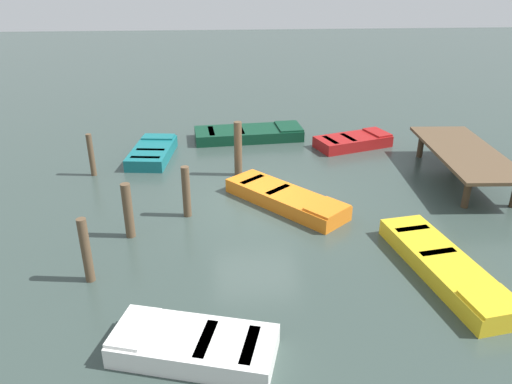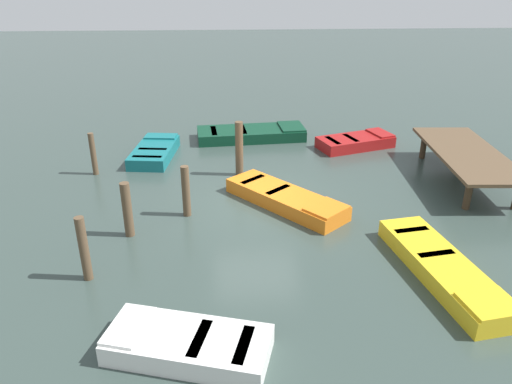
% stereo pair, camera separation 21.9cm
% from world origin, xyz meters
% --- Properties ---
extents(ground_plane, '(80.00, 80.00, 0.00)m').
position_xyz_m(ground_plane, '(0.00, 0.00, 0.00)').
color(ground_plane, '#33423D').
extents(dock_segment, '(5.04, 2.20, 0.95)m').
position_xyz_m(dock_segment, '(-1.28, 6.59, 0.84)').
color(dock_segment, brown).
rests_on(dock_segment, ground_plane).
extents(rowboat_white, '(1.92, 3.03, 0.46)m').
position_xyz_m(rowboat_white, '(5.91, -1.52, 0.22)').
color(rowboat_white, silver).
rests_on(rowboat_white, ground_plane).
extents(rowboat_orange, '(3.55, 3.31, 0.46)m').
position_xyz_m(rowboat_orange, '(0.20, 0.83, 0.22)').
color(rowboat_orange, orange).
rests_on(rowboat_orange, ground_plane).
extents(rowboat_teal, '(2.84, 1.55, 0.46)m').
position_xyz_m(rowboat_teal, '(-3.85, -3.35, 0.22)').
color(rowboat_teal, '#14666B').
rests_on(rowboat_teal, ground_plane).
extents(rowboat_yellow, '(4.12, 1.74, 0.46)m').
position_xyz_m(rowboat_yellow, '(3.87, 3.85, 0.22)').
color(rowboat_yellow, gold).
rests_on(rowboat_yellow, ground_plane).
extents(rowboat_red, '(2.02, 2.98, 0.46)m').
position_xyz_m(rowboat_red, '(-4.50, 3.94, 0.22)').
color(rowboat_red, maroon).
rests_on(rowboat_red, ground_plane).
extents(rowboat_dark_green, '(1.83, 4.20, 0.46)m').
position_xyz_m(rowboat_dark_green, '(-5.67, 0.15, 0.22)').
color(rowboat_dark_green, '#0C3823').
rests_on(rowboat_dark_green, ground_plane).
extents(mooring_piling_mid_right, '(0.18, 0.18, 1.38)m').
position_xyz_m(mooring_piling_mid_right, '(-2.42, -5.06, 0.69)').
color(mooring_piling_mid_right, brown).
rests_on(mooring_piling_mid_right, ground_plane).
extents(mooring_piling_mid_left, '(0.22, 0.22, 1.42)m').
position_xyz_m(mooring_piling_mid_left, '(0.63, -1.90, 0.71)').
color(mooring_piling_mid_left, brown).
rests_on(mooring_piling_mid_left, ground_plane).
extents(mooring_piling_far_right, '(0.20, 0.20, 1.50)m').
position_xyz_m(mooring_piling_far_right, '(3.51, -3.83, 0.75)').
color(mooring_piling_far_right, brown).
rests_on(mooring_piling_far_right, ground_plane).
extents(mooring_piling_near_right, '(0.25, 0.25, 1.77)m').
position_xyz_m(mooring_piling_near_right, '(-2.10, -0.42, 0.88)').
color(mooring_piling_near_right, brown).
rests_on(mooring_piling_near_right, ground_plane).
extents(mooring_piling_near_left, '(0.23, 0.23, 1.43)m').
position_xyz_m(mooring_piling_near_left, '(1.65, -3.26, 0.72)').
color(mooring_piling_near_left, brown).
rests_on(mooring_piling_near_left, ground_plane).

